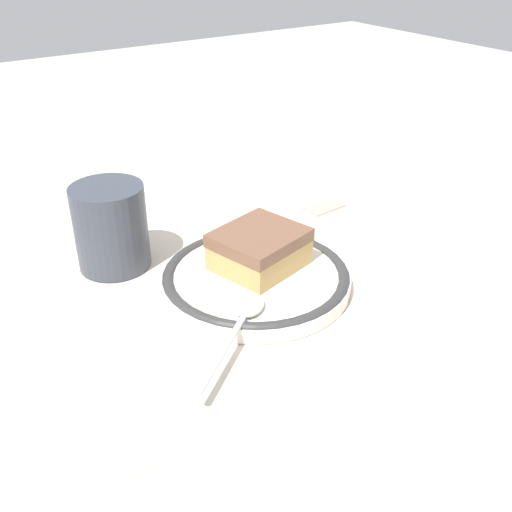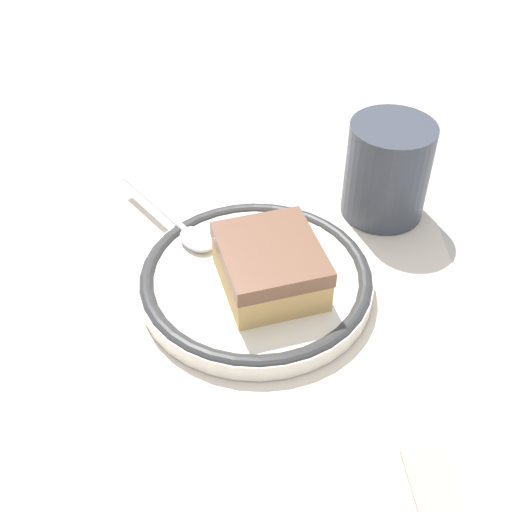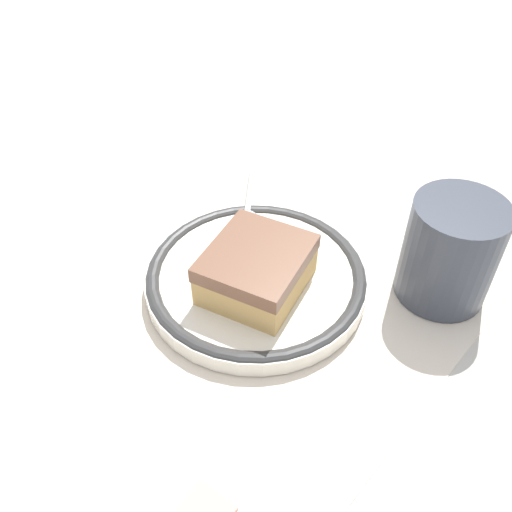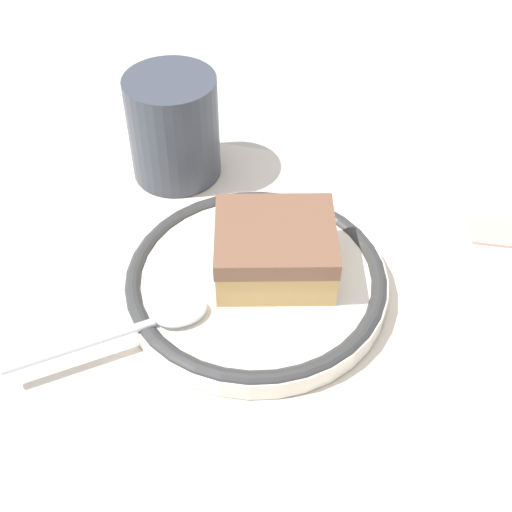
# 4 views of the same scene
# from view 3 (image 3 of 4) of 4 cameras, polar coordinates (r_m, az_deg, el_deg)

# --- Properties ---
(ground_plane) EXTENTS (2.40, 2.40, 0.00)m
(ground_plane) POSITION_cam_3_polar(r_m,az_deg,el_deg) (0.46, -0.66, -5.13)
(ground_plane) COLOR #B7B2A8
(placemat) EXTENTS (0.55, 0.31, 0.00)m
(placemat) POSITION_cam_3_polar(r_m,az_deg,el_deg) (0.46, -0.66, -5.07)
(placemat) COLOR beige
(placemat) RESTS_ON ground_plane
(plate) EXTENTS (0.19, 0.19, 0.02)m
(plate) POSITION_cam_3_polar(r_m,az_deg,el_deg) (0.47, -0.00, -2.27)
(plate) COLOR silver
(plate) RESTS_ON placemat
(cake_slice) EXTENTS (0.10, 0.09, 0.04)m
(cake_slice) POSITION_cam_3_polar(r_m,az_deg,el_deg) (0.44, -0.19, -1.23)
(cake_slice) COLOR tan
(cake_slice) RESTS_ON plate
(spoon) EXTENTS (0.12, 0.10, 0.01)m
(spoon) POSITION_cam_3_polar(r_m,az_deg,el_deg) (0.52, -0.89, 4.84)
(spoon) COLOR silver
(spoon) RESTS_ON plate
(cup) EXTENTS (0.07, 0.07, 0.09)m
(cup) POSITION_cam_3_polar(r_m,az_deg,el_deg) (0.47, 19.20, -0.07)
(cup) COLOR #383D47
(cup) RESTS_ON placemat
(napkin) EXTENTS (0.14, 0.15, 0.00)m
(napkin) POSITION_cam_3_polar(r_m,az_deg,el_deg) (0.60, 9.34, 7.51)
(napkin) COLOR white
(napkin) RESTS_ON placemat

